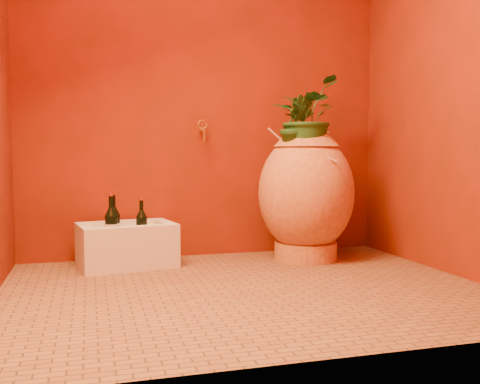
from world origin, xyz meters
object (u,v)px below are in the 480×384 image
object	(u,v)px
stone_basin	(127,246)
wall_tap	(203,130)
amphora	(306,192)
wine_bottle_a	(142,227)
wine_bottle_c	(111,227)
wine_bottle_b	(114,226)

from	to	relation	value
stone_basin	wall_tap	bearing A→B (deg)	18.12
amphora	wall_tap	bearing A→B (deg)	157.00
wine_bottle_a	amphora	bearing A→B (deg)	-2.27
wine_bottle_c	wall_tap	distance (m)	0.90
stone_basin	wall_tap	size ratio (longest dim) A/B	4.11
stone_basin	wine_bottle_b	distance (m)	0.17
wine_bottle_b	wine_bottle_c	xyz separation A→B (m)	(-0.01, -0.03, -0.00)
amphora	wall_tap	world-z (taller)	wall_tap
amphora	wine_bottle_b	bearing A→B (deg)	177.58
stone_basin	wine_bottle_c	world-z (taller)	wine_bottle_c
stone_basin	wine_bottle_a	bearing A→B (deg)	-32.87
amphora	stone_basin	xyz separation A→B (m)	(-1.17, 0.10, -0.32)
stone_basin	wine_bottle_c	distance (m)	0.18
wine_bottle_a	wine_bottle_c	bearing A→B (deg)	-174.23
wine_bottle_c	wall_tap	size ratio (longest dim) A/B	2.13
wine_bottle_b	amphora	bearing A→B (deg)	-2.42
amphora	wine_bottle_a	xyz separation A→B (m)	(-1.08, 0.04, -0.20)
wine_bottle_c	amphora	bearing A→B (deg)	-1.10
amphora	stone_basin	distance (m)	1.21
amphora	wall_tap	size ratio (longest dim) A/B	5.92
amphora	stone_basin	bearing A→B (deg)	175.10
amphora	wine_bottle_a	distance (m)	1.10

